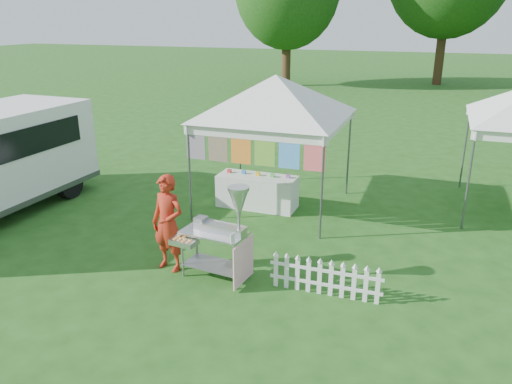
% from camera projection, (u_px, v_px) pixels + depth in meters
% --- Properties ---
extents(ground, '(120.00, 120.00, 0.00)m').
position_uv_depth(ground, '(210.00, 274.00, 8.54)').
color(ground, '#224C15').
rests_on(ground, ground).
extents(canopy_main, '(4.24, 4.24, 3.45)m').
position_uv_depth(canopy_main, '(276.00, 75.00, 10.64)').
color(canopy_main, '#59595E').
rests_on(canopy_main, ground).
extents(donut_cart, '(1.26, 0.79, 1.67)m').
position_uv_depth(donut_cart, '(223.00, 225.00, 8.05)').
color(donut_cart, gray).
rests_on(donut_cart, ground).
extents(vendor, '(0.68, 0.50, 1.70)m').
position_uv_depth(vendor, '(168.00, 223.00, 8.47)').
color(vendor, '#AA2614').
rests_on(vendor, ground).
extents(picket_fence, '(1.80, 0.05, 0.56)m').
position_uv_depth(picket_fence, '(325.00, 279.00, 7.82)').
color(picket_fence, white).
rests_on(picket_fence, ground).
extents(display_table, '(1.80, 0.70, 0.74)m').
position_uv_depth(display_table, '(257.00, 191.00, 11.45)').
color(display_table, white).
rests_on(display_table, ground).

